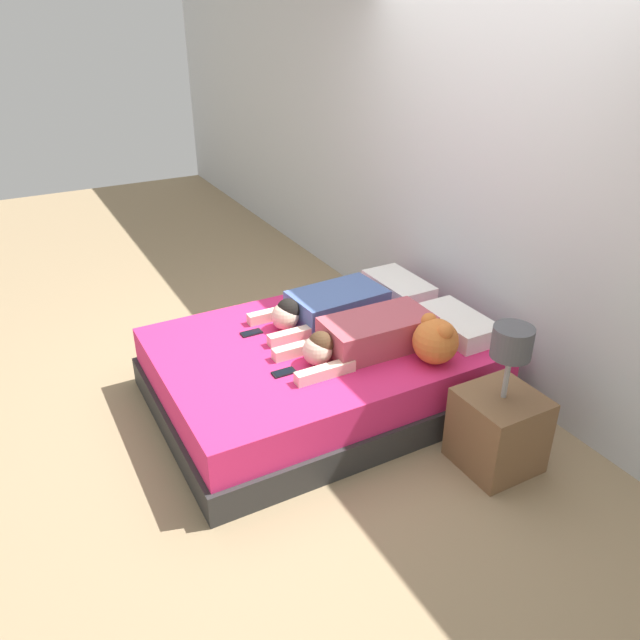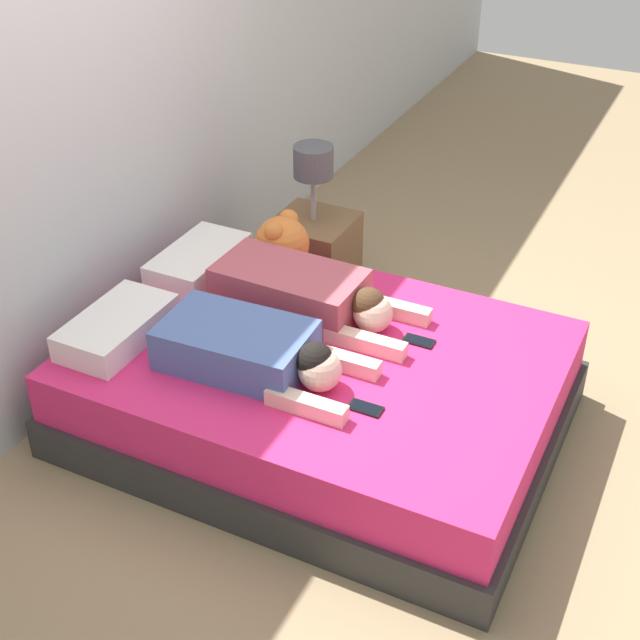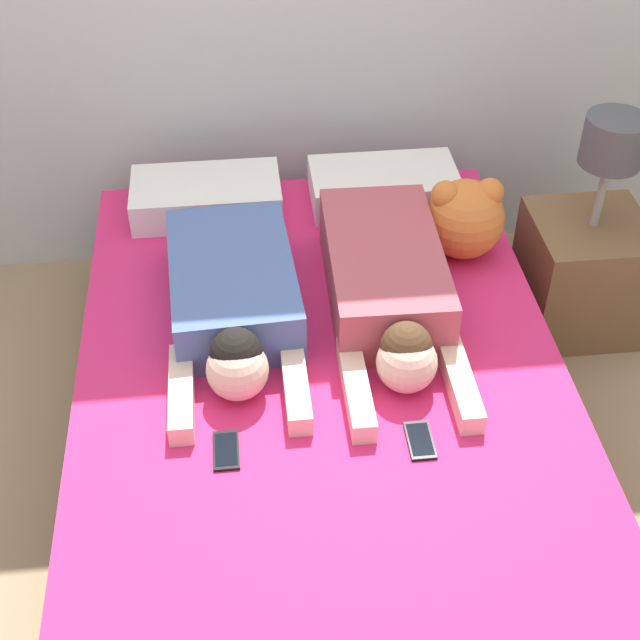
% 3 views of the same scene
% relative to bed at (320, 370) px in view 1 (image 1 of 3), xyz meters
% --- Properties ---
extents(ground_plane, '(12.00, 12.00, 0.00)m').
position_rel_bed_xyz_m(ground_plane, '(0.00, 0.00, -0.21)').
color(ground_plane, '#9E8460').
extents(wall_back, '(12.00, 0.06, 2.60)m').
position_rel_bed_xyz_m(wall_back, '(0.00, 1.20, 1.09)').
color(wall_back, silver).
rests_on(wall_back, ground_plane).
extents(bed, '(1.54, 2.11, 0.43)m').
position_rel_bed_xyz_m(bed, '(0.00, 0.00, 0.00)').
color(bed, '#2D2D2D').
rests_on(bed, ground_plane).
extents(pillow_head_left, '(0.55, 0.30, 0.13)m').
position_rel_bed_xyz_m(pillow_head_left, '(-0.33, 0.84, 0.28)').
color(pillow_head_left, white).
rests_on(pillow_head_left, bed).
extents(pillow_head_right, '(0.55, 0.30, 0.13)m').
position_rel_bed_xyz_m(pillow_head_right, '(0.33, 0.84, 0.28)').
color(pillow_head_right, white).
rests_on(pillow_head_right, bed).
extents(person_left, '(0.42, 0.92, 0.21)m').
position_rel_bed_xyz_m(person_left, '(-0.25, 0.18, 0.31)').
color(person_left, '#4C66A5').
rests_on(person_left, bed).
extents(person_right, '(0.38, 0.99, 0.21)m').
position_rel_bed_xyz_m(person_right, '(0.24, 0.19, 0.32)').
color(person_right, '#B24C59').
rests_on(person_right, bed).
extents(cell_phone_left, '(0.07, 0.14, 0.01)m').
position_rel_bed_xyz_m(cell_phone_left, '(-0.30, -0.35, 0.23)').
color(cell_phone_left, black).
rests_on(cell_phone_left, bed).
extents(cell_phone_right, '(0.07, 0.14, 0.01)m').
position_rel_bed_xyz_m(cell_phone_right, '(0.24, -0.37, 0.23)').
color(cell_phone_right, black).
rests_on(cell_phone_right, bed).
extents(plush_toy, '(0.28, 0.28, 0.29)m').
position_rel_bed_xyz_m(plush_toy, '(0.55, 0.49, 0.37)').
color(plush_toy, orange).
rests_on(plush_toy, bed).
extents(nightstand, '(0.42, 0.42, 0.89)m').
position_rel_bed_xyz_m(nightstand, '(1.06, 0.57, 0.07)').
color(nightstand, brown).
rests_on(nightstand, ground_plane).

